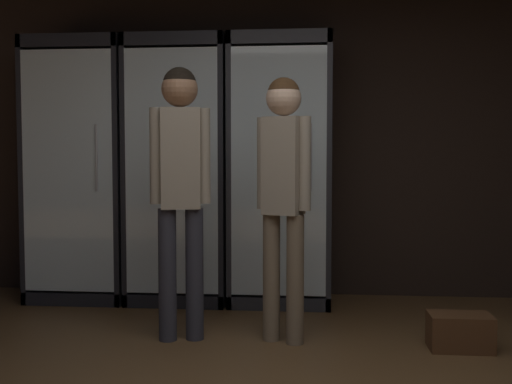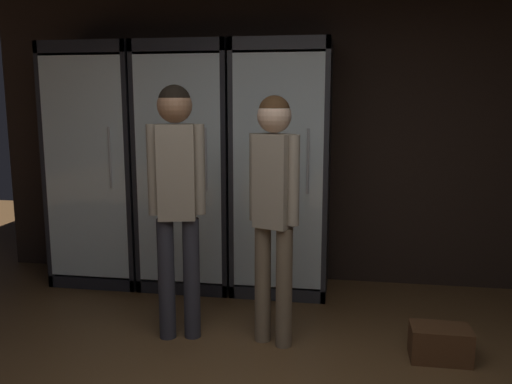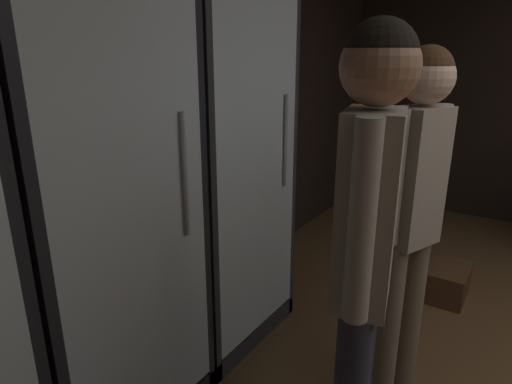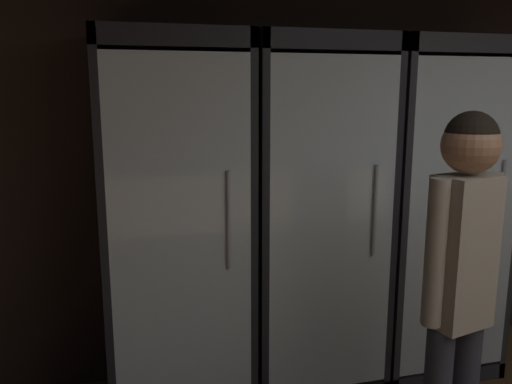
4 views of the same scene
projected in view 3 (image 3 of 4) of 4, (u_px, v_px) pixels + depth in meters
The scene contains 6 objects.
wall_back at pixel (200, 86), 2.70m from camera, with size 6.00×0.06×2.80m, color black.
cooler_left at pixel (81, 207), 1.77m from camera, with size 0.78×0.61×2.07m.
cooler_center at pixel (208, 164), 2.41m from camera, with size 0.78×0.61×2.07m.
shopper_near at pixel (365, 238), 1.37m from camera, with size 0.37×0.22×1.70m.
shopper_far at pixel (414, 195), 1.90m from camera, with size 0.33×0.23×1.63m.
wine_crate_floor at pixel (449, 283), 2.99m from camera, with size 0.37×0.23×0.21m, color #4C2D19.
Camera 3 is at (-2.13, 1.23, 1.61)m, focal length 31.02 mm.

